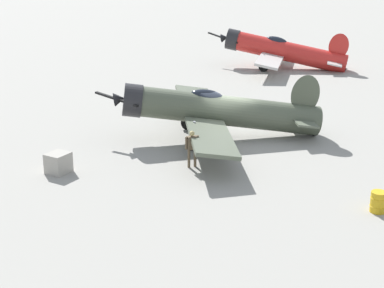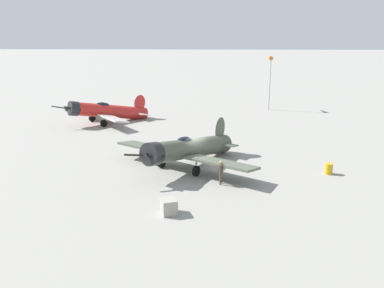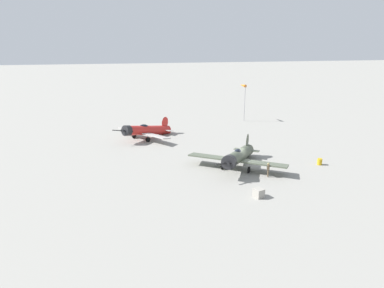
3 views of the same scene
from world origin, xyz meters
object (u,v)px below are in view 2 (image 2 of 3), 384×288
object	(u,v)px
ground_crew_mechanic	(221,170)
equipment_crate	(169,207)
airplane_foreground	(188,149)
airplane_mid_apron	(107,111)
windsock_mast	(269,60)
fuel_drum	(329,169)

from	to	relation	value
ground_crew_mechanic	equipment_crate	xyz separation A→B (m)	(-3.16, -5.01, -0.58)
ground_crew_mechanic	airplane_foreground	bearing A→B (deg)	-40.80
airplane_mid_apron	ground_crew_mechanic	world-z (taller)	airplane_mid_apron
airplane_mid_apron	windsock_mast	bearing A→B (deg)	169.02
fuel_drum	windsock_mast	world-z (taller)	windsock_mast
fuel_drum	windsock_mast	xyz separation A→B (m)	(-1.08, 26.88, 6.14)
airplane_mid_apron	ground_crew_mechanic	xyz separation A→B (m)	(12.67, -19.32, -0.34)
airplane_foreground	equipment_crate	size ratio (longest dim) A/B	9.46
airplane_mid_apron	windsock_mast	distance (m)	22.73
windsock_mast	airplane_mid_apron	bearing A→B (deg)	-153.12
airplane_foreground	fuel_drum	size ratio (longest dim) A/B	13.79
equipment_crate	windsock_mast	distance (m)	36.35
airplane_foreground	airplane_mid_apron	xyz separation A→B (m)	(-10.21, 15.79, -0.13)
airplane_mid_apron	equipment_crate	size ratio (longest dim) A/B	8.35
airplane_foreground	ground_crew_mechanic	xyz separation A→B (m)	(2.46, -3.53, -0.48)
airplane_foreground	ground_crew_mechanic	world-z (taller)	airplane_foreground
airplane_foreground	windsock_mast	size ratio (longest dim) A/B	1.59
ground_crew_mechanic	equipment_crate	distance (m)	5.96
airplane_mid_apron	equipment_crate	xyz separation A→B (m)	(9.50, -24.33, -0.93)
airplane_foreground	equipment_crate	world-z (taller)	airplane_foreground
airplane_foreground	windsock_mast	xyz separation A→B (m)	(9.54, 25.80, 5.03)
ground_crew_mechanic	equipment_crate	bearing A→B (deg)	72.06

